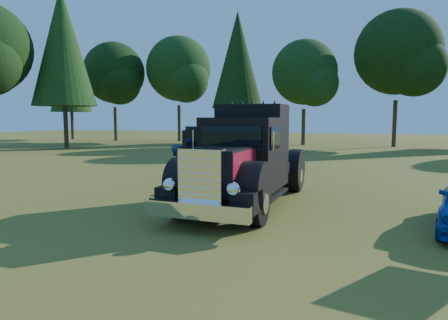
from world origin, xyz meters
TOP-DOWN VIEW (x-y plane):
  - ground at (0.00, 0.00)m, footprint 120.00×120.00m
  - treeline at (-2.56, 27.41)m, footprint 72.10×24.04m
  - diamond_t_truck at (-1.14, 2.39)m, footprint 3.37×7.16m
  - spectator_near at (-2.53, 0.97)m, footprint 0.58×0.76m
  - spectator_far at (-2.73, 2.18)m, footprint 1.20×1.21m
  - distant_teal_car at (-10.68, 25.82)m, footprint 1.81×3.90m

SIDE VIEW (x-z plane):
  - ground at x=0.00m, z-range 0.00..0.00m
  - distant_teal_car at x=-10.68m, z-range 0.00..1.24m
  - spectator_near at x=-2.53m, z-range 0.00..1.88m
  - spectator_far at x=-2.73m, z-range 0.00..1.97m
  - diamond_t_truck at x=-1.14m, z-range -0.22..2.78m
  - treeline at x=-2.56m, z-range 0.78..14.62m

